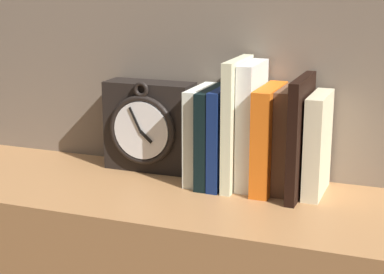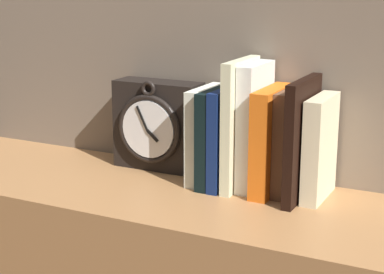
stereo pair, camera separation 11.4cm
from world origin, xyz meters
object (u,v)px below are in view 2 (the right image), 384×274
at_px(book_slot4_white, 255,127).
at_px(book_slot5_orange, 271,141).
at_px(clock, 157,125).
at_px(book_slot0_white, 205,134).
at_px(book_slot2_navy, 227,137).
at_px(book_slot8_cream, 320,148).
at_px(book_slot3_cream, 240,124).
at_px(book_slot1_black, 216,136).
at_px(book_slot6_brown, 291,142).
at_px(book_slot7_black, 302,140).

bearing_deg(book_slot4_white, book_slot5_orange, -14.81).
height_order(clock, book_slot4_white, book_slot4_white).
xyz_separation_m(book_slot0_white, book_slot4_white, (0.10, 0.00, 0.03)).
height_order(book_slot2_navy, book_slot8_cream, book_slot2_navy).
bearing_deg(book_slot3_cream, book_slot5_orange, 0.30).
bearing_deg(book_slot1_black, book_slot2_navy, -1.34).
distance_m(book_slot3_cream, book_slot5_orange, 0.07).
xyz_separation_m(book_slot2_navy, book_slot6_brown, (0.12, 0.01, 0.00)).
relative_size(clock, book_slot1_black, 1.02).
height_order(clock, book_slot2_navy, same).
height_order(book_slot0_white, book_slot3_cream, book_slot3_cream).
bearing_deg(book_slot3_cream, book_slot2_navy, -179.31).
bearing_deg(book_slot8_cream, book_slot2_navy, -177.50).
distance_m(book_slot0_white, book_slot8_cream, 0.22).
height_order(clock, book_slot6_brown, book_slot6_brown).
bearing_deg(book_slot2_navy, book_slot1_black, 178.66).
distance_m(book_slot4_white, book_slot5_orange, 0.04).
xyz_separation_m(clock, book_slot4_white, (0.22, -0.02, 0.03)).
bearing_deg(book_slot3_cream, book_slot7_black, -3.89).
distance_m(book_slot5_orange, book_slot7_black, 0.06).
relative_size(book_slot1_black, book_slot6_brown, 0.96).
distance_m(book_slot2_navy, book_slot6_brown, 0.12).
relative_size(clock, book_slot6_brown, 0.98).
relative_size(book_slot0_white, book_slot8_cream, 0.99).
bearing_deg(book_slot6_brown, book_slot8_cream, -3.70).
xyz_separation_m(clock, book_slot0_white, (0.12, -0.03, 0.00)).
relative_size(book_slot1_black, book_slot7_black, 0.85).
xyz_separation_m(book_slot2_navy, book_slot3_cream, (0.03, 0.00, 0.03)).
bearing_deg(clock, book_slot6_brown, -4.16).
bearing_deg(book_slot1_black, book_slot3_cream, -0.28).
relative_size(book_slot1_black, book_slot8_cream, 0.99).
bearing_deg(book_slot2_navy, book_slot7_black, -3.10).
distance_m(book_slot2_navy, book_slot5_orange, 0.09).
bearing_deg(book_slot2_navy, book_slot6_brown, 5.29).
height_order(book_slot3_cream, book_slot7_black, book_slot3_cream).
height_order(book_slot4_white, book_slot5_orange, book_slot4_white).
xyz_separation_m(book_slot1_black, book_slot7_black, (0.17, -0.01, 0.02)).
distance_m(clock, book_slot7_black, 0.32).
xyz_separation_m(book_slot3_cream, book_slot8_cream, (0.15, 0.01, -0.03)).
relative_size(book_slot1_black, book_slot5_orange, 0.95).
distance_m(clock, book_slot0_white, 0.12).
distance_m(book_slot1_black, book_slot3_cream, 0.06).
height_order(clock, book_slot7_black, book_slot7_black).
distance_m(book_slot3_cream, book_slot8_cream, 0.15).
bearing_deg(book_slot8_cream, book_slot6_brown, 176.30).
height_order(clock, book_slot3_cream, book_slot3_cream).
bearing_deg(book_slot0_white, book_slot8_cream, 0.30).
relative_size(clock, book_slot3_cream, 0.78).
distance_m(book_slot1_black, book_slot2_navy, 0.02).
bearing_deg(book_slot4_white, book_slot0_white, -177.89).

